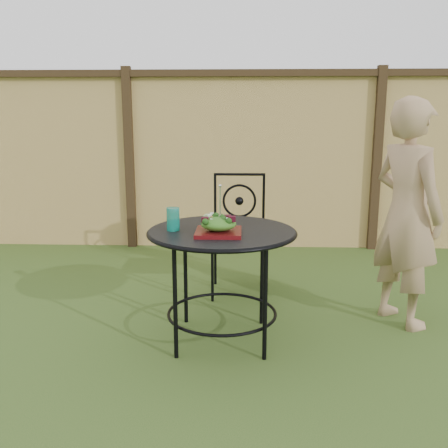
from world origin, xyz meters
The scene contains 9 objects.
ground centered at (0.00, 0.00, 0.00)m, with size 60.00×60.00×0.00m, color #234415.
fence centered at (0.00, 2.19, 0.95)m, with size 8.00×0.12×1.90m.
patio_table centered at (-0.22, -0.14, 0.59)m, with size 0.92×0.92×0.72m.
patio_chair centered at (-0.12, 0.78, 0.50)m, with size 0.46×0.46×0.95m.
diner centered at (1.01, 0.20, 0.77)m, with size 0.56×0.37×1.53m, color tan.
salad_plate centered at (-0.23, -0.26, 0.74)m, with size 0.27×0.27×0.02m, color #44090A.
salad centered at (-0.23, -0.26, 0.79)m, with size 0.21×0.21×0.08m, color #235614.
fork centered at (-0.22, -0.26, 0.92)m, with size 0.01×0.01×0.18m, color silver.
drinking_glass centered at (-0.51, -0.16, 0.79)m, with size 0.08×0.08×0.14m, color #0B8570.
Camera 1 is at (-0.09, -3.12, 1.42)m, focal length 40.00 mm.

